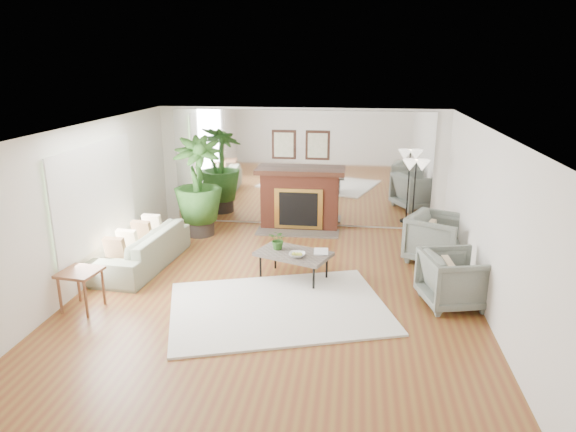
# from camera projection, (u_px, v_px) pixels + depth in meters

# --- Properties ---
(ground) EXTENTS (7.00, 7.00, 0.00)m
(ground) POSITION_uv_depth(u_px,v_px,m) (276.00, 294.00, 7.81)
(ground) COLOR brown
(ground) RESTS_ON ground
(wall_left) EXTENTS (0.02, 7.00, 2.50)m
(wall_left) POSITION_uv_depth(u_px,v_px,m) (82.00, 208.00, 7.83)
(wall_left) COLOR white
(wall_left) RESTS_ON ground
(wall_right) EXTENTS (0.02, 7.00, 2.50)m
(wall_right) POSITION_uv_depth(u_px,v_px,m) (489.00, 224.00, 7.07)
(wall_right) COLOR white
(wall_right) RESTS_ON ground
(wall_back) EXTENTS (6.00, 0.02, 2.50)m
(wall_back) POSITION_uv_depth(u_px,v_px,m) (301.00, 168.00, 10.76)
(wall_back) COLOR white
(wall_back) RESTS_ON ground
(mirror_panel) EXTENTS (5.40, 0.04, 2.40)m
(mirror_panel) POSITION_uv_depth(u_px,v_px,m) (301.00, 168.00, 10.74)
(mirror_panel) COLOR silver
(mirror_panel) RESTS_ON wall_back
(window_panel) EXTENTS (0.04, 2.40, 1.50)m
(window_panel) POSITION_uv_depth(u_px,v_px,m) (96.00, 196.00, 8.17)
(window_panel) COLOR #B2E09E
(window_panel) RESTS_ON wall_left
(fireplace) EXTENTS (1.85, 0.83, 2.05)m
(fireplace) POSITION_uv_depth(u_px,v_px,m) (299.00, 198.00, 10.71)
(fireplace) COLOR brown
(fireplace) RESTS_ON ground
(area_rug) EXTENTS (3.56, 3.01, 0.03)m
(area_rug) POSITION_uv_depth(u_px,v_px,m) (279.00, 307.00, 7.36)
(area_rug) COLOR silver
(area_rug) RESTS_ON ground
(coffee_table) EXTENTS (1.32, 1.05, 0.46)m
(coffee_table) POSITION_uv_depth(u_px,v_px,m) (294.00, 254.00, 8.25)
(coffee_table) COLOR #5F554B
(coffee_table) RESTS_ON ground
(sofa) EXTENTS (1.02, 2.24, 0.64)m
(sofa) POSITION_uv_depth(u_px,v_px,m) (142.00, 248.00, 8.82)
(sofa) COLOR gray
(sofa) RESTS_ON ground
(armchair_back) EXTENTS (1.25, 1.24, 0.86)m
(armchair_back) POSITION_uv_depth(u_px,v_px,m) (437.00, 238.00, 8.99)
(armchair_back) COLOR gray
(armchair_back) RESTS_ON ground
(armchair_front) EXTENTS (1.05, 1.03, 0.79)m
(armchair_front) POSITION_uv_depth(u_px,v_px,m) (454.00, 279.00, 7.37)
(armchair_front) COLOR gray
(armchair_front) RESTS_ON ground
(side_table) EXTENTS (0.57, 0.57, 0.59)m
(side_table) POSITION_uv_depth(u_px,v_px,m) (80.00, 277.00, 7.21)
(side_table) COLOR brown
(side_table) RESTS_ON ground
(potted_ficus) EXTENTS (1.19, 1.19, 2.00)m
(potted_ficus) POSITION_uv_depth(u_px,v_px,m) (198.00, 184.00, 10.21)
(potted_ficus) COLOR black
(potted_ficus) RESTS_ON ground
(floor_lamp) EXTENTS (0.52, 0.29, 1.60)m
(floor_lamp) POSITION_uv_depth(u_px,v_px,m) (416.00, 172.00, 9.85)
(floor_lamp) COLOR black
(floor_lamp) RESTS_ON ground
(tabletop_plant) EXTENTS (0.36, 0.34, 0.33)m
(tabletop_plant) POSITION_uv_depth(u_px,v_px,m) (279.00, 240.00, 8.32)
(tabletop_plant) COLOR #356726
(tabletop_plant) RESTS_ON coffee_table
(fruit_bowl) EXTENTS (0.26, 0.26, 0.06)m
(fruit_bowl) POSITION_uv_depth(u_px,v_px,m) (297.00, 255.00, 8.04)
(fruit_bowl) COLOR brown
(fruit_bowl) RESTS_ON coffee_table
(book) EXTENTS (0.24, 0.32, 0.02)m
(book) POSITION_uv_depth(u_px,v_px,m) (314.00, 252.00, 8.23)
(book) COLOR brown
(book) RESTS_ON coffee_table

